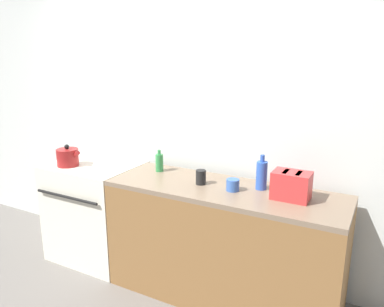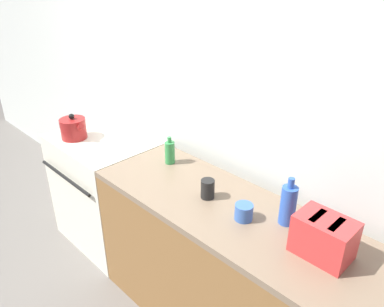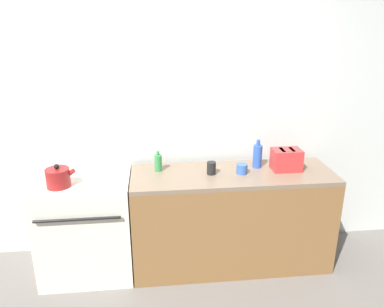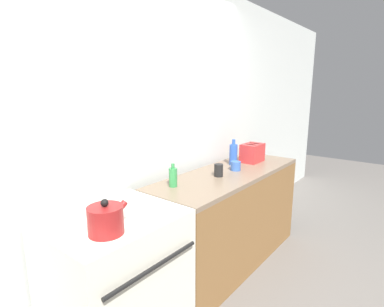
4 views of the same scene
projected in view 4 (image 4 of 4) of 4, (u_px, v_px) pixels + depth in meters
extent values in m
cube|color=silver|center=(149.00, 132.00, 2.43)|extent=(8.00, 0.05, 2.60)
cube|color=silver|center=(117.00, 283.00, 1.88)|extent=(0.78, 0.64, 0.90)
cube|color=black|center=(113.00, 218.00, 1.79)|extent=(0.77, 0.62, 0.02)
cylinder|color=black|center=(102.00, 235.00, 1.57)|extent=(0.20, 0.20, 0.01)
cylinder|color=black|center=(150.00, 214.00, 1.84)|extent=(0.20, 0.20, 0.01)
cylinder|color=black|center=(74.00, 221.00, 1.73)|extent=(0.20, 0.20, 0.01)
cylinder|color=black|center=(123.00, 203.00, 2.00)|extent=(0.20, 0.20, 0.01)
cylinder|color=black|center=(155.00, 267.00, 1.62)|extent=(0.66, 0.02, 0.02)
cube|color=brown|center=(228.00, 219.00, 2.85)|extent=(1.76, 0.59, 0.86)
cube|color=#7A6651|center=(230.00, 174.00, 2.75)|extent=(1.76, 0.59, 0.04)
cylinder|color=maroon|center=(106.00, 220.00, 1.56)|extent=(0.19, 0.19, 0.15)
sphere|color=black|center=(105.00, 203.00, 1.54)|extent=(0.04, 0.04, 0.04)
cylinder|color=maroon|center=(119.00, 209.00, 1.62)|extent=(0.11, 0.04, 0.09)
cube|color=red|center=(252.00, 153.00, 3.11)|extent=(0.25, 0.17, 0.19)
cube|color=black|center=(251.00, 145.00, 3.06)|extent=(0.03, 0.12, 0.01)
cube|color=black|center=(255.00, 144.00, 3.13)|extent=(0.03, 0.12, 0.01)
cylinder|color=#2D56B7|center=(233.00, 155.00, 2.98)|extent=(0.08, 0.08, 0.21)
cylinder|color=#2D56B7|center=(234.00, 142.00, 2.95)|extent=(0.03, 0.03, 0.05)
cylinder|color=#338C47|center=(173.00, 177.00, 2.32)|extent=(0.06, 0.06, 0.15)
cylinder|color=#338C47|center=(173.00, 166.00, 2.30)|extent=(0.03, 0.03, 0.04)
cylinder|color=#3860B2|center=(236.00, 166.00, 2.79)|extent=(0.09, 0.09, 0.09)
cylinder|color=black|center=(219.00, 170.00, 2.59)|extent=(0.08, 0.08, 0.11)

